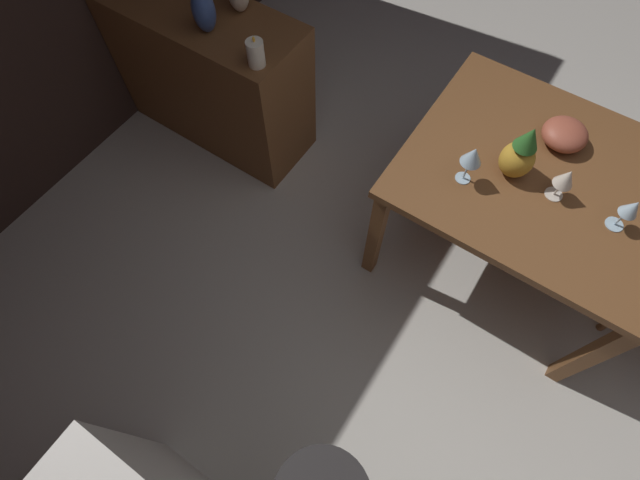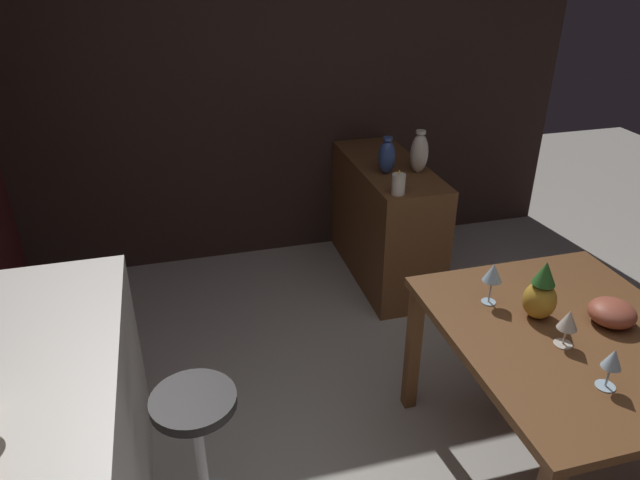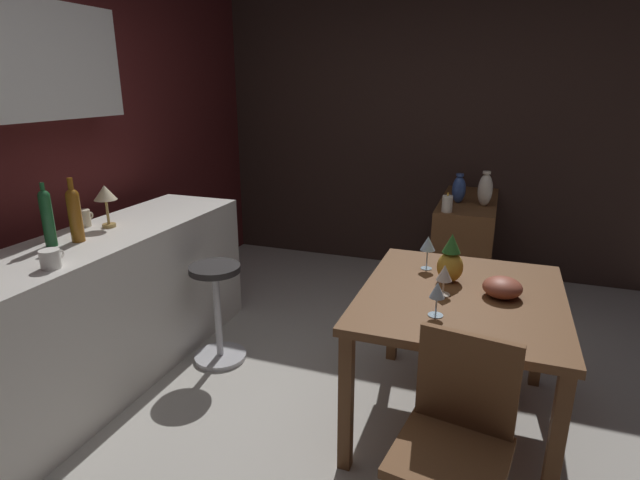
{
  "view_description": "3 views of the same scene",
  "coord_description": "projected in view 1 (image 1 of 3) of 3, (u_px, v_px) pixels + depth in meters",
  "views": [
    {
      "loc": [
        0.31,
        1.0,
        2.31
      ],
      "look_at": [
        0.74,
        0.34,
        0.81
      ],
      "focal_mm": 26.28,
      "sensor_mm": 36.0,
      "label": 1
    },
    {
      "loc": [
        -1.39,
        1.0,
        2.14
      ],
      "look_at": [
        0.86,
        0.39,
        0.92
      ],
      "focal_mm": 32.69,
      "sensor_mm": 36.0,
      "label": 2
    },
    {
      "loc": [
        -2.23,
        -0.58,
        1.74
      ],
      "look_at": [
        0.54,
        0.42,
        0.81
      ],
      "focal_mm": 28.1,
      "sensor_mm": 36.0,
      "label": 3
    }
  ],
  "objects": [
    {
      "name": "wine_glass_left",
      "position": [
        566.0,
        178.0,
        1.77
      ],
      "size": [
        0.08,
        0.08,
        0.16
      ],
      "color": "silver",
      "rests_on": "dining_table"
    },
    {
      "name": "fruit_bowl",
      "position": [
        565.0,
        134.0,
        1.95
      ],
      "size": [
        0.19,
        0.19,
        0.1
      ],
      "primitive_type": "ellipsoid",
      "color": "#9E4C38",
      "rests_on": "dining_table"
    },
    {
      "name": "dining_table",
      "position": [
        540.0,
        186.0,
        1.99
      ],
      "size": [
        1.14,
        0.97,
        0.74
      ],
      "color": "brown",
      "rests_on": "ground_plane"
    },
    {
      "name": "wine_glass_center",
      "position": [
        473.0,
        156.0,
        1.78
      ],
      "size": [
        0.08,
        0.08,
        0.19
      ],
      "color": "silver",
      "rests_on": "dining_table"
    },
    {
      "name": "wine_glass_right",
      "position": [
        632.0,
        209.0,
        1.7
      ],
      "size": [
        0.07,
        0.07,
        0.16
      ],
      "color": "silver",
      "rests_on": "dining_table"
    },
    {
      "name": "pineapple_centerpiece",
      "position": [
        520.0,
        155.0,
        1.82
      ],
      "size": [
        0.13,
        0.13,
        0.26
      ],
      "color": "gold",
      "rests_on": "dining_table"
    },
    {
      "name": "pillar_candle_tall",
      "position": [
        256.0,
        53.0,
        2.04
      ],
      "size": [
        0.08,
        0.08,
        0.15
      ],
      "color": "white",
      "rests_on": "sideboard_cabinet"
    },
    {
      "name": "ground_plane",
      "position": [
        481.0,
        337.0,
        2.35
      ],
      "size": [
        9.0,
        9.0,
        0.0
      ],
      "primitive_type": "plane",
      "color": "#B7B2A8"
    },
    {
      "name": "sideboard_cabinet",
      "position": [
        213.0,
        76.0,
        2.63
      ],
      "size": [
        1.1,
        0.44,
        0.82
      ],
      "primitive_type": "cube",
      "color": "brown",
      "rests_on": "ground_plane"
    },
    {
      "name": "vase_ceramic_blue",
      "position": [
        203.0,
        10.0,
        2.1
      ],
      "size": [
        0.11,
        0.11,
        0.23
      ],
      "color": "#334C8C",
      "rests_on": "sideboard_cabinet"
    }
  ]
}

